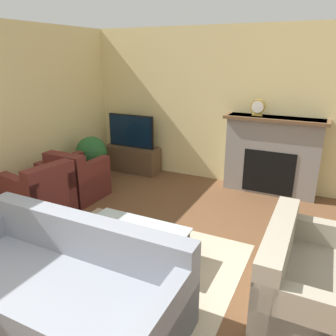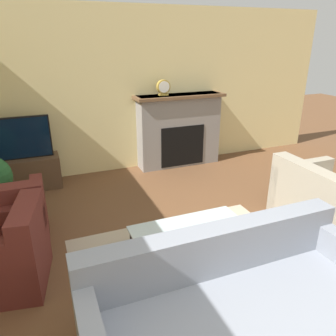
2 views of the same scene
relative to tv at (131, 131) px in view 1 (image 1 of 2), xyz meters
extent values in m
cube|color=beige|center=(1.67, 0.31, 0.53)|extent=(7.94, 0.06, 2.70)
cube|color=beige|center=(-0.83, -2.09, 0.53)|extent=(0.06, 7.75, 2.70)
cube|color=#B7A88E|center=(1.63, -2.59, -0.82)|extent=(2.39, 1.78, 0.00)
cube|color=gray|center=(2.66, 0.11, -0.18)|extent=(1.49, 0.35, 1.29)
cube|color=black|center=(2.66, -0.07, -0.42)|extent=(0.82, 0.01, 0.72)
cube|color=brown|center=(2.66, 0.08, 0.44)|extent=(1.61, 0.41, 0.05)
cube|color=brown|center=(0.00, 0.00, -0.57)|extent=(1.11, 0.40, 0.50)
cube|color=black|center=(0.00, 0.00, 0.00)|extent=(0.97, 0.05, 0.64)
cube|color=black|center=(0.00, -0.02, 0.00)|extent=(0.93, 0.01, 0.60)
cube|color=gray|center=(1.52, -3.63, -0.61)|extent=(2.25, 0.98, 0.42)
cube|color=gray|center=(1.52, -3.24, -0.20)|extent=(2.25, 0.20, 0.40)
cube|color=gray|center=(2.57, -3.63, -0.49)|extent=(0.14, 0.98, 0.66)
cube|color=#9E937F|center=(3.55, -2.61, -0.61)|extent=(0.95, 1.31, 0.42)
cube|color=#9E937F|center=(3.18, -2.61, -0.20)|extent=(0.20, 1.31, 0.40)
cube|color=#9E937F|center=(3.55, -3.19, -0.49)|extent=(0.95, 0.14, 0.66)
cube|color=#9E937F|center=(3.55, -2.02, -0.49)|extent=(0.95, 0.14, 0.66)
cube|color=#5B231E|center=(-0.18, -2.23, -0.61)|extent=(0.92, 0.85, 0.42)
cube|color=#5B231E|center=(0.12, -2.29, -0.20)|extent=(0.32, 0.74, 0.40)
cube|color=#5B231E|center=(-0.13, -1.95, -0.49)|extent=(0.82, 0.28, 0.66)
cube|color=#5B231E|center=(-0.23, -2.52, -0.49)|extent=(0.82, 0.28, 0.66)
cube|color=#5B231E|center=(-0.06, -1.50, -0.61)|extent=(0.69, 0.78, 0.42)
cube|color=#5B231E|center=(-0.06, -1.79, -0.20)|extent=(0.68, 0.21, 0.40)
cube|color=#5B231E|center=(0.21, -1.51, -0.49)|extent=(0.15, 0.77, 0.66)
cube|color=#5B231E|center=(-0.33, -1.50, -0.49)|extent=(0.15, 0.77, 0.66)
cylinder|color=#333338|center=(1.07, -2.80, -0.64)|extent=(0.04, 0.04, 0.36)
cylinder|color=#333338|center=(2.19, -2.80, -0.64)|extent=(0.04, 0.04, 0.36)
cylinder|color=#333338|center=(1.07, -2.30, -0.64)|extent=(0.04, 0.04, 0.36)
cylinder|color=#333338|center=(2.19, -2.30, -0.64)|extent=(0.04, 0.04, 0.36)
cube|color=silver|center=(1.63, -2.55, -0.45)|extent=(1.19, 0.58, 0.02)
cylinder|color=#47474C|center=(-0.33, -0.82, -0.72)|extent=(0.29, 0.29, 0.19)
cylinder|color=#4C3823|center=(-0.33, -0.82, -0.55)|extent=(0.03, 0.03, 0.16)
sphere|color=#235628|center=(-0.33, -0.82, -0.25)|extent=(0.55, 0.55, 0.55)
cube|color=#B79338|center=(2.37, 0.11, 0.48)|extent=(0.16, 0.07, 0.03)
cylinder|color=#B79338|center=(2.37, 0.11, 0.61)|extent=(0.23, 0.07, 0.23)
cylinder|color=white|center=(2.37, 0.07, 0.61)|extent=(0.19, 0.00, 0.19)
camera|label=1|loc=(3.40, -5.30, 1.41)|focal=35.00mm
camera|label=2|loc=(0.35, -5.13, 1.37)|focal=35.00mm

